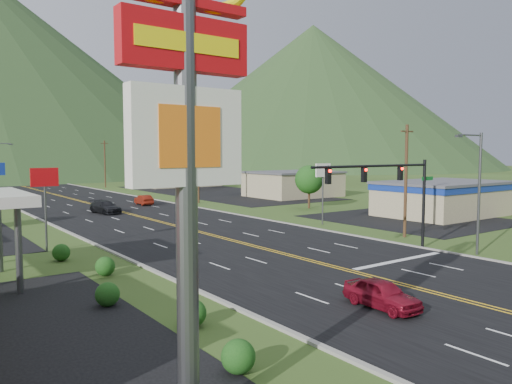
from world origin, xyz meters
TOP-DOWN VIEW (x-y plane):
  - pylon_sign at (-17.00, 2.00)m, footprint 4.32×0.60m
  - traffic_signal at (6.48, 14.00)m, footprint 13.10×0.43m
  - streetlight_east at (11.18, 10.00)m, footprint 3.28×0.25m
  - building_east_near at (30.00, 25.00)m, footprint 15.40×10.40m
  - building_east_mid at (32.00, 55.00)m, footprint 14.40×11.40m
  - building_east_far at (28.00, 90.00)m, footprint 16.40×12.40m
  - pole_sign_west_a at (-14.00, 30.00)m, footprint 2.00×0.18m
  - pole_sign_east_a at (13.00, 28.00)m, footprint 2.00×0.18m
  - pole_sign_east_b at (13.00, 60.00)m, footprint 2.00×0.18m
  - tree_east_a at (22.00, 40.00)m, footprint 3.84×3.84m
  - tree_east_b at (26.00, 78.00)m, footprint 3.84×3.84m
  - utility_pole_a at (13.50, 18.00)m, footprint 1.60×0.28m
  - utility_pole_b at (13.50, 55.00)m, footprint 1.60×0.28m
  - utility_pole_c at (13.50, 95.00)m, footprint 1.60×0.28m
  - utility_pole_d at (13.50, 135.00)m, footprint 1.60×0.28m
  - mountain_ne at (147.84, 176.19)m, footprint 180.00×180.00m
  - car_red_near at (-4.39, 5.76)m, footprint 1.84×4.19m
  - car_dark_mid at (-2.18, 50.56)m, footprint 2.83×5.52m
  - car_red_far at (5.67, 57.03)m, footprint 1.79×4.36m

SIDE VIEW (x-z plane):
  - car_red_near at x=-4.39m, z-range 0.00..1.40m
  - car_red_far at x=5.67m, z-range 0.00..1.41m
  - car_dark_mid at x=-2.18m, z-range 0.00..1.53m
  - building_east_mid at x=32.00m, z-range 0.01..4.31m
  - building_east_far at x=28.00m, z-range 0.01..4.51m
  - building_east_near at x=30.00m, z-range 0.22..4.32m
  - tree_east_a at x=22.00m, z-range 0.98..6.80m
  - tree_east_b at x=26.00m, z-range 0.98..6.80m
  - pole_sign_west_a at x=-14.00m, z-range 1.85..8.25m
  - pole_sign_east_a at x=13.00m, z-range 1.85..8.25m
  - pole_sign_east_b at x=13.00m, z-range 1.85..8.25m
  - utility_pole_a at x=13.50m, z-range 0.13..10.13m
  - utility_pole_b at x=13.50m, z-range 0.13..10.13m
  - utility_pole_c at x=13.50m, z-range 0.13..10.13m
  - utility_pole_d at x=13.50m, z-range 0.13..10.13m
  - streetlight_east at x=11.18m, z-range 0.68..9.68m
  - traffic_signal at x=6.48m, z-range 1.83..8.83m
  - pylon_sign at x=-17.00m, z-range 2.30..16.30m
  - mountain_ne at x=147.84m, z-range 0.00..70.00m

